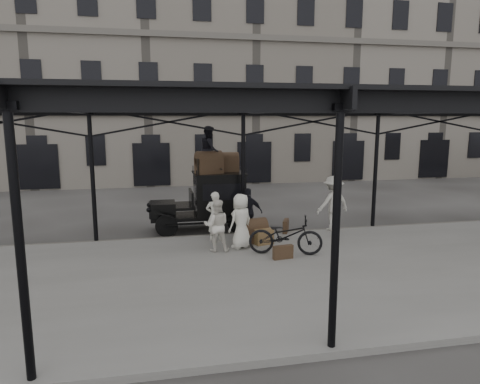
# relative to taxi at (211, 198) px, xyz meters

# --- Properties ---
(ground) EXTENTS (120.00, 120.00, 0.00)m
(ground) POSITION_rel_taxi_xyz_m (0.99, -3.27, -1.20)
(ground) COLOR #383533
(ground) RESTS_ON ground
(platform) EXTENTS (28.00, 8.00, 0.15)m
(platform) POSITION_rel_taxi_xyz_m (0.99, -5.27, -1.13)
(platform) COLOR slate
(platform) RESTS_ON ground
(canopy) EXTENTS (22.50, 9.00, 4.74)m
(canopy) POSITION_rel_taxi_xyz_m (0.99, -4.99, 3.39)
(canopy) COLOR black
(canopy) RESTS_ON ground
(building_frontage) EXTENTS (64.00, 8.00, 14.00)m
(building_frontage) POSITION_rel_taxi_xyz_m (0.99, 14.73, 5.80)
(building_frontage) COLOR slate
(building_frontage) RESTS_ON ground
(taxi) EXTENTS (3.65, 1.55, 2.18)m
(taxi) POSITION_rel_taxi_xyz_m (0.00, 0.00, 0.00)
(taxi) COLOR black
(taxi) RESTS_ON ground
(porter_left) EXTENTS (0.67, 0.51, 1.65)m
(porter_left) POSITION_rel_taxi_xyz_m (-0.12, -2.00, -0.23)
(porter_left) COLOR silver
(porter_left) RESTS_ON platform
(porter_midleft) EXTENTS (0.85, 0.70, 1.61)m
(porter_midleft) POSITION_rel_taxi_xyz_m (-0.23, -3.15, -0.25)
(porter_midleft) COLOR silver
(porter_midleft) RESTS_ON platform
(porter_centre) EXTENTS (1.00, 0.91, 1.72)m
(porter_centre) POSITION_rel_taxi_xyz_m (0.56, -2.97, -0.19)
(porter_centre) COLOR silver
(porter_centre) RESTS_ON platform
(porter_official) EXTENTS (1.05, 0.69, 1.65)m
(porter_official) POSITION_rel_taxi_xyz_m (1.10, -1.57, -0.23)
(porter_official) COLOR black
(porter_official) RESTS_ON platform
(porter_right) EXTENTS (1.41, 1.00, 1.99)m
(porter_right) POSITION_rel_taxi_xyz_m (4.27, -1.47, -0.06)
(porter_right) COLOR beige
(porter_right) RESTS_ON platform
(bicycle) EXTENTS (2.32, 1.37, 1.15)m
(bicycle) POSITION_rel_taxi_xyz_m (1.74, -3.86, -0.48)
(bicycle) COLOR black
(bicycle) RESTS_ON platform
(porter_roof) EXTENTS (0.77, 0.92, 1.72)m
(porter_roof) POSITION_rel_taxi_xyz_m (-0.03, -0.10, 1.84)
(porter_roof) COLOR black
(porter_roof) RESTS_ON taxi
(steamer_trunk_roof_near) EXTENTS (1.06, 0.81, 0.69)m
(steamer_trunk_roof_near) POSITION_rel_taxi_xyz_m (-0.08, -0.25, 1.32)
(steamer_trunk_roof_near) COLOR #483321
(steamer_trunk_roof_near) RESTS_ON taxi
(steamer_trunk_roof_far) EXTENTS (0.84, 0.53, 0.61)m
(steamer_trunk_roof_far) POSITION_rel_taxi_xyz_m (0.67, 0.20, 1.28)
(steamer_trunk_roof_far) COLOR #483321
(steamer_trunk_roof_far) RESTS_ON taxi
(steamer_trunk_platform) EXTENTS (0.99, 0.72, 0.66)m
(steamer_trunk_platform) POSITION_rel_taxi_xyz_m (1.07, -2.43, -0.73)
(steamer_trunk_platform) COLOR #483321
(steamer_trunk_platform) RESTS_ON platform
(wicker_hamper) EXTENTS (0.70, 0.60, 0.50)m
(wicker_hamper) POSITION_rel_taxi_xyz_m (1.34, -2.67, -0.80)
(wicker_hamper) COLOR brown
(wicker_hamper) RESTS_ON platform
(suitcase_upright) EXTENTS (0.38, 0.61, 0.45)m
(suitcase_upright) POSITION_rel_taxi_xyz_m (2.50, -1.47, -0.83)
(suitcase_upright) COLOR #483321
(suitcase_upright) RESTS_ON platform
(suitcase_flat) EXTENTS (0.61, 0.23, 0.40)m
(suitcase_flat) POSITION_rel_taxi_xyz_m (1.54, -4.28, -0.85)
(suitcase_flat) COLOR #483321
(suitcase_flat) RESTS_ON platform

